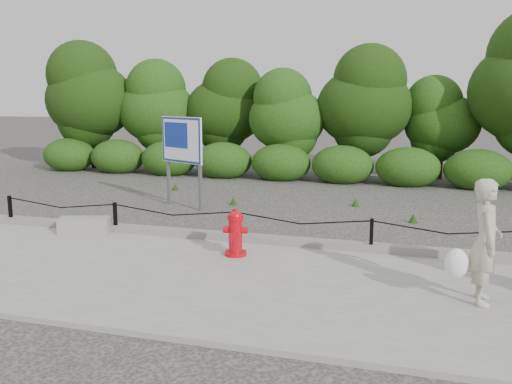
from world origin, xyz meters
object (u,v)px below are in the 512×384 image
Objects in this scene: pedestrian at (484,243)px; concrete_block at (84,225)px; fire_hydrant at (235,233)px; advertising_sign at (182,144)px.

pedestrian reaches higher than concrete_block.
advertising_sign reaches higher than fire_hydrant.
fire_hydrant is 0.36× the size of advertising_sign.
fire_hydrant is at bearing -9.87° from concrete_block.
advertising_sign reaches higher than concrete_block.
fire_hydrant is 0.83× the size of concrete_block.
advertising_sign is at bearing 76.49° from concrete_block.
pedestrian is at bearing -11.96° from advertising_sign.
concrete_block is at bearing 76.80° from pedestrian.
concrete_block is (-7.11, 1.68, -0.65)m from pedestrian.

